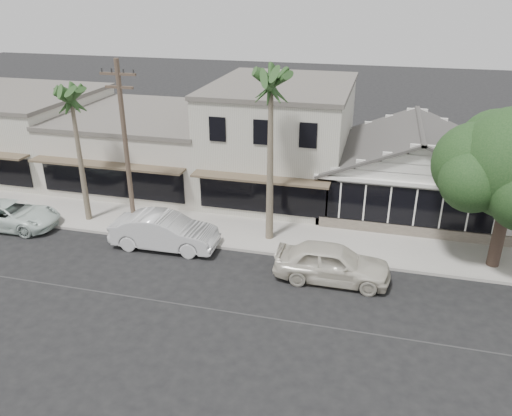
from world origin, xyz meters
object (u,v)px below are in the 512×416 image
(utility_pole, at_px, (126,148))
(car_2, at_px, (11,215))
(car_0, at_px, (332,263))
(shade_tree, at_px, (511,165))
(car_1, at_px, (164,231))

(utility_pole, relative_size, car_2, 1.76)
(car_0, height_order, shade_tree, shade_tree)
(car_1, relative_size, shade_tree, 0.71)
(shade_tree, bearing_deg, car_1, -172.09)
(utility_pole, height_order, shade_tree, utility_pole)
(car_0, relative_size, car_2, 0.99)
(car_0, bearing_deg, utility_pole, 80.35)
(car_1, bearing_deg, utility_pole, 67.77)
(car_0, distance_m, car_1, 8.45)
(car_1, bearing_deg, shade_tree, -83.54)
(car_0, height_order, car_1, car_1)
(car_2, xyz_separation_m, shade_tree, (24.40, 2.07, 4.24))
(car_0, distance_m, shade_tree, 8.75)
(utility_pole, relative_size, car_1, 1.70)
(car_1, distance_m, car_2, 8.94)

